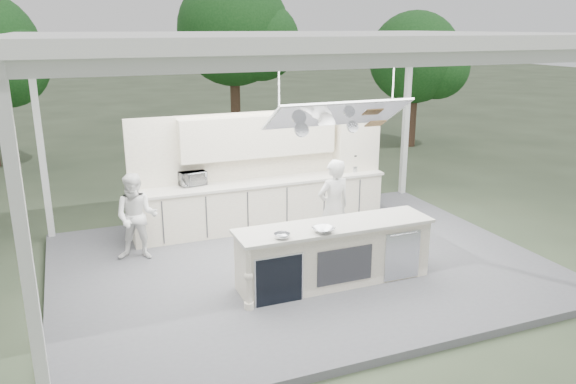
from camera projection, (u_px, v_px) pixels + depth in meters
name	position (u px, v px, depth m)	size (l,w,h in m)	color
ground	(299.00, 268.00, 9.54)	(90.00, 90.00, 0.00)	#4A573C
stage_deck	(299.00, 265.00, 9.52)	(8.00, 6.00, 0.12)	#5A5B5F
tent	(301.00, 43.00, 8.48)	(8.20, 6.20, 3.86)	white
demo_island	(333.00, 254.00, 8.62)	(3.10, 0.79, 0.95)	white
back_counter	(262.00, 204.00, 11.06)	(5.08, 0.72, 0.95)	white
back_wall_unit	(279.00, 151.00, 11.13)	(5.05, 0.48, 2.25)	white
tree_cluster	(171.00, 49.00, 17.25)	(19.55, 9.40, 5.85)	#503828
head_chef	(333.00, 207.00, 9.63)	(0.62, 0.41, 1.70)	silver
sous_chef	(137.00, 217.00, 9.44)	(0.73, 0.57, 1.50)	white
toaster_oven	(192.00, 178.00, 10.58)	(0.49, 0.33, 0.27)	#B9BDC1
bowl_large	(323.00, 230.00, 8.16)	(0.31, 0.31, 0.08)	silver
bowl_small	(282.00, 236.00, 7.93)	(0.23, 0.23, 0.07)	silver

